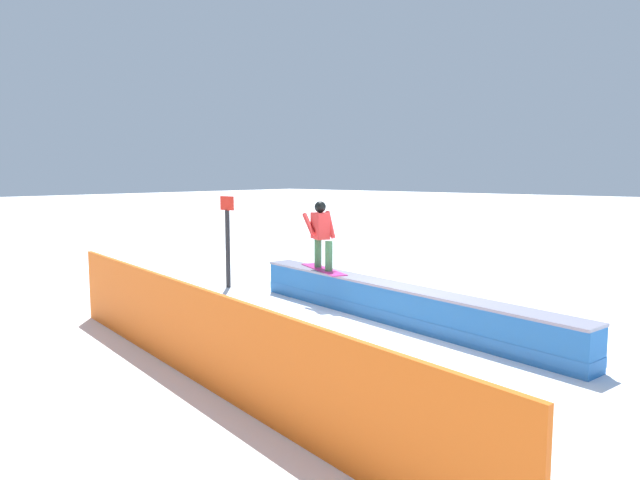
# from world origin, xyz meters

# --- Properties ---
(ground_plane) EXTENTS (120.00, 120.00, 0.00)m
(ground_plane) POSITION_xyz_m (0.00, 0.00, 0.00)
(ground_plane) COLOR white
(grind_box) EXTENTS (6.71, 1.73, 0.64)m
(grind_box) POSITION_xyz_m (0.00, 0.00, 0.29)
(grind_box) COLOR #2366B5
(grind_box) RESTS_ON ground_plane
(snowboarder) EXTENTS (1.51, 0.94, 1.30)m
(snowboarder) POSITION_xyz_m (1.96, -0.40, 1.33)
(snowboarder) COLOR #C5267F
(snowboarder) RESTS_ON grind_box
(safety_fence) EXTENTS (8.24, 1.60, 1.15)m
(safety_fence) POSITION_xyz_m (0.00, 3.88, 0.57)
(safety_fence) COLOR orange
(safety_fence) RESTS_ON ground_plane
(trail_marker) EXTENTS (0.40, 0.10, 1.98)m
(trail_marker) POSITION_xyz_m (4.40, -0.14, 1.06)
(trail_marker) COLOR #262628
(trail_marker) RESTS_ON ground_plane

